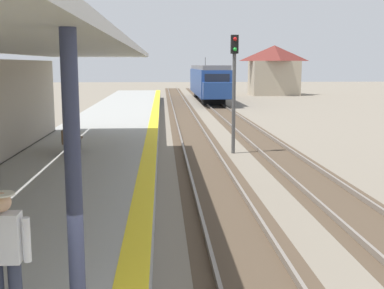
{
  "coord_description": "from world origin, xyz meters",
  "views": [
    {
      "loc": [
        0.21,
        -3.43,
        3.93
      ],
      "look_at": [
        0.89,
        7.86,
        2.1
      ],
      "focal_mm": 46.28,
      "sensor_mm": 36.0,
      "label": 1
    }
  ],
  "objects_px": {
    "approaching_train": "(208,81)",
    "commuter_person": "(4,257)",
    "distant_trackside_house": "(274,69)",
    "rail_signal_post": "(234,82)",
    "platform_bench": "(71,139)"
  },
  "relations": [
    {
      "from": "approaching_train",
      "to": "platform_bench",
      "type": "xyz_separation_m",
      "value": [
        -8.28,
        -37.26,
        -0.8
      ]
    },
    {
      "from": "approaching_train",
      "to": "commuter_person",
      "type": "xyz_separation_m",
      "value": [
        -6.85,
        -49.13,
        -0.34
      ]
    },
    {
      "from": "commuter_person",
      "to": "platform_bench",
      "type": "xyz_separation_m",
      "value": [
        -1.43,
        11.87,
        -0.47
      ]
    },
    {
      "from": "approaching_train",
      "to": "distant_trackside_house",
      "type": "distance_m",
      "value": 13.88
    },
    {
      "from": "rail_signal_post",
      "to": "distant_trackside_house",
      "type": "height_order",
      "value": "distant_trackside_house"
    },
    {
      "from": "approaching_train",
      "to": "rail_signal_post",
      "type": "height_order",
      "value": "rail_signal_post"
    },
    {
      "from": "platform_bench",
      "to": "distant_trackside_house",
      "type": "distance_m",
      "value": 50.57
    },
    {
      "from": "platform_bench",
      "to": "distant_trackside_house",
      "type": "height_order",
      "value": "distant_trackside_house"
    },
    {
      "from": "rail_signal_post",
      "to": "platform_bench",
      "type": "height_order",
      "value": "rail_signal_post"
    },
    {
      "from": "commuter_person",
      "to": "rail_signal_post",
      "type": "bearing_deg",
      "value": 73.32
    },
    {
      "from": "approaching_train",
      "to": "rail_signal_post",
      "type": "relative_size",
      "value": 3.77
    },
    {
      "from": "distant_trackside_house",
      "to": "rail_signal_post",
      "type": "bearing_deg",
      "value": -105.0
    },
    {
      "from": "commuter_person",
      "to": "rail_signal_post",
      "type": "distance_m",
      "value": 17.17
    },
    {
      "from": "commuter_person",
      "to": "rail_signal_post",
      "type": "xyz_separation_m",
      "value": [
        4.91,
        16.4,
        1.35
      ]
    },
    {
      "from": "platform_bench",
      "to": "distant_trackside_house",
      "type": "bearing_deg",
      "value": 69.38
    }
  ]
}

